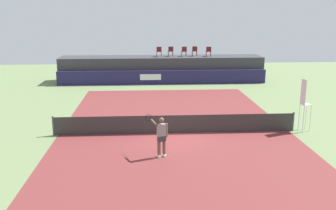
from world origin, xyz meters
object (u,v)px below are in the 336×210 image
(spectator_chair_far_left, at_px, (159,51))
(tennis_player, at_px, (161,136))
(spectator_chair_left, at_px, (171,51))
(net_post_far, at_px, (293,122))
(tennis_ball, at_px, (230,123))
(spectator_chair_center, at_px, (184,51))
(net_post_near, at_px, (53,126))
(spectator_chair_far_right, at_px, (209,51))
(spectator_chair_right, at_px, (195,51))
(umpire_chair, at_px, (304,101))

(spectator_chair_far_left, xyz_separation_m, tennis_player, (-0.65, -18.38, -1.73))
(spectator_chair_left, xyz_separation_m, tennis_player, (-1.70, -18.54, -1.73))
(spectator_chair_left, distance_m, tennis_player, 18.70)
(net_post_far, height_order, tennis_ball, net_post_far)
(net_post_far, bearing_deg, spectator_chair_far_left, 113.03)
(spectator_chair_center, relative_size, net_post_near, 0.89)
(tennis_player, bearing_deg, net_post_near, 148.66)
(spectator_chair_left, relative_size, tennis_player, 0.50)
(spectator_chair_left, bearing_deg, spectator_chair_far_right, -5.99)
(tennis_ball, bearing_deg, tennis_player, -131.18)
(spectator_chair_center, distance_m, spectator_chair_right, 1.01)
(spectator_chair_center, relative_size, tennis_player, 0.50)
(umpire_chair, bearing_deg, tennis_player, -157.02)
(spectator_chair_center, bearing_deg, spectator_chair_right, 13.07)
(spectator_chair_left, bearing_deg, spectator_chair_far_left, -171.23)
(spectator_chair_left, xyz_separation_m, net_post_far, (5.38, -15.31, -2.19))
(spectator_chair_left, relative_size, spectator_chair_far_right, 1.00)
(spectator_chair_far_right, relative_size, net_post_near, 0.89)
(umpire_chair, relative_size, tennis_ball, 40.59)
(spectator_chair_center, relative_size, net_post_far, 0.89)
(net_post_far, distance_m, tennis_ball, 3.36)
(spectator_chair_far_left, relative_size, tennis_player, 0.50)
(spectator_chair_left, distance_m, spectator_chair_center, 1.20)
(spectator_chair_center, xyz_separation_m, tennis_player, (-2.89, -18.36, -1.73))
(net_post_near, distance_m, tennis_player, 6.24)
(spectator_chair_right, distance_m, net_post_near, 18.03)
(umpire_chair, distance_m, tennis_ball, 4.09)
(net_post_far, bearing_deg, spectator_chair_center, 105.52)
(spectator_chair_center, relative_size, spectator_chair_right, 1.00)
(spectator_chair_far_left, relative_size, spectator_chair_left, 1.00)
(net_post_far, bearing_deg, umpire_chair, -2.08)
(net_post_far, bearing_deg, spectator_chair_left, 109.38)
(spectator_chair_right, xyz_separation_m, tennis_player, (-3.87, -18.59, -1.73))
(spectator_chair_right, distance_m, tennis_ball, 14.16)
(spectator_chair_right, height_order, umpire_chair, spectator_chair_right)
(spectator_chair_left, relative_size, umpire_chair, 0.32)
(spectator_chair_far_right, distance_m, net_post_near, 18.34)
(spectator_chair_left, distance_m, tennis_ball, 14.32)
(tennis_ball, bearing_deg, spectator_chair_center, 95.05)
(net_post_near, relative_size, net_post_far, 1.00)
(umpire_chair, xyz_separation_m, tennis_player, (-7.59, -3.22, -0.63))
(spectator_chair_right, distance_m, umpire_chair, 15.85)
(spectator_chair_far_right, bearing_deg, spectator_chair_right, 161.63)
(spectator_chair_far_left, relative_size, tennis_ball, 13.06)
(spectator_chair_right, relative_size, net_post_far, 0.89)
(umpire_chair, bearing_deg, spectator_chair_far_left, 114.58)
(spectator_chair_left, height_order, spectator_chair_right, same)
(spectator_chair_center, height_order, net_post_near, spectator_chair_center)
(tennis_ball, bearing_deg, spectator_chair_far_right, 85.84)
(spectator_chair_left, height_order, tennis_player, spectator_chair_left)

